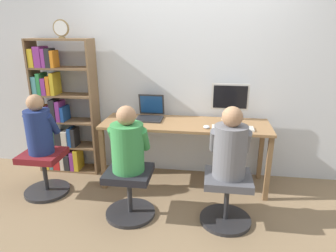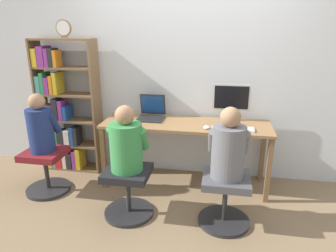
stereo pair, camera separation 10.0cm
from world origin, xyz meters
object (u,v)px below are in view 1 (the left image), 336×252
Objects in this scene: keyboard at (233,128)px; person_at_monitor at (230,147)px; desktop_monitor at (230,100)px; office_chair_right at (130,190)px; office_chair_left at (227,196)px; desk_clock at (61,28)px; person_near_shelf at (39,128)px; office_chair_side at (45,171)px; bookshelf at (59,114)px; laptop at (150,114)px; person_at_laptop at (128,143)px.

person_at_monitor is at bearing -95.71° from keyboard.
desktop_monitor is 1.52m from office_chair_right.
desktop_monitor is 0.86× the size of office_chair_right.
office_chair_right is at bearing -178.70° from office_chair_left.
person_near_shelf is at bearing -100.59° from desk_clock.
person_near_shelf reaches higher than office_chair_side.
bookshelf is at bearing 162.63° from desk_clock.
office_chair_side is at bearing -162.63° from desktop_monitor.
laptop reaches higher than keyboard.
person_at_laptop is at bearing -14.63° from office_chair_side.
keyboard is at bearing 84.29° from person_at_monitor.
person_at_laptop is 1.19m from office_chair_side.
desk_clock is at bearing -179.10° from laptop.
desk_clock is at bearing 79.41° from person_near_shelf.
person_at_monitor is (0.94, 0.03, 0.50)m from office_chair_right.
bookshelf is 1.04m from desk_clock.
desk_clock is (-1.00, -0.02, 0.96)m from laptop.
bookshelf is at bearing 171.95° from keyboard.
keyboard is 0.89× the size of office_chair_side.
person_at_laptop is 0.38× the size of bookshelf.
person_at_laptop is 1.42m from bookshelf.
person_at_monitor is 2.29m from desk_clock.
laptop is at bearing -175.20° from desktop_monitor.
office_chair_right is at bearing -136.77° from desktop_monitor.
bookshelf reaches higher than desktop_monitor.
laptop is 0.64× the size of office_chair_side.
person_at_monitor is 1.03× the size of person_at_laptop.
laptop is 1.00m from office_chair_right.
office_chair_right is 0.30× the size of bookshelf.
keyboard is (0.03, -0.34, -0.22)m from desktop_monitor.
person_near_shelf is at bearing -162.76° from desktop_monitor.
person_at_laptop is at bearing 90.00° from office_chair_right.
office_chair_left is (0.89, -0.81, -0.55)m from laptop.
desktop_monitor is at bearing 88.08° from person_at_monitor.
desktop_monitor is 0.98× the size of keyboard.
laptop is 0.83m from person_at_laptop.
person_near_shelf reaches higher than person_at_laptop.
person_at_laptop is at bearing -93.16° from laptop.
laptop is 0.48× the size of person_at_monitor.
person_near_shelf reaches higher than office_chair_left.
office_chair_left is at bearing -90.00° from person_at_monitor.
person_near_shelf is (-1.05, 0.28, 0.01)m from person_at_laptop.
person_near_shelf is at bearing 172.63° from person_at_monitor.
person_at_monitor reaches higher than person_near_shelf.
laptop is 1.21m from person_at_monitor.
desktop_monitor is at bearing 94.21° from keyboard.
office_chair_left is at bearing 1.30° from office_chair_right.
keyboard is 0.26× the size of bookshelf.
person_near_shelf is (0.07, -0.59, 0.02)m from bookshelf.
person_at_monitor is 2.01m from person_near_shelf.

